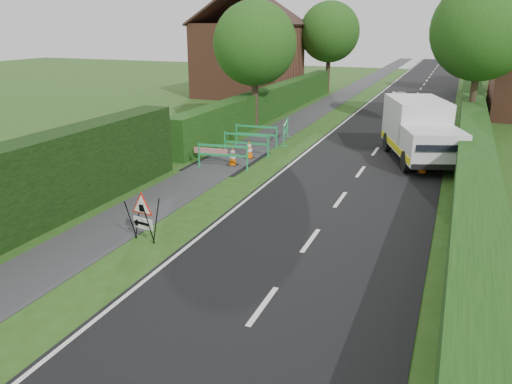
# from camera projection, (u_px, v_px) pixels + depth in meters

# --- Properties ---
(ground) EXTENTS (120.00, 120.00, 0.00)m
(ground) POSITION_uv_depth(u_px,v_px,m) (132.00, 306.00, 10.24)
(ground) COLOR #274714
(ground) RESTS_ON ground
(road_surface) EXTENTS (6.00, 90.00, 0.02)m
(road_surface) POSITION_uv_depth(u_px,v_px,m) (416.00, 95.00, 40.07)
(road_surface) COLOR black
(road_surface) RESTS_ON ground
(footpath) EXTENTS (2.00, 90.00, 0.02)m
(footpath) POSITION_uv_depth(u_px,v_px,m) (348.00, 92.00, 42.02)
(footpath) COLOR #2D2D30
(footpath) RESTS_ON ground
(hedge_west_far) EXTENTS (1.00, 24.00, 1.80)m
(hedge_west_far) POSITION_uv_depth(u_px,v_px,m) (273.00, 116.00, 31.32)
(hedge_west_far) COLOR #14380F
(hedge_west_far) RESTS_ON ground
(hedge_east) EXTENTS (1.20, 50.00, 1.50)m
(hedge_east) POSITION_uv_depth(u_px,v_px,m) (471.00, 155.00, 21.97)
(hedge_east) COLOR #14380F
(hedge_east) RESTS_ON ground
(house_west) EXTENTS (7.50, 7.40, 7.88)m
(house_west) POSITION_uv_depth(u_px,v_px,m) (249.00, 58.00, 39.19)
(house_west) COLOR brown
(house_west) RESTS_ON ground
(tree_nw) EXTENTS (4.40, 4.40, 6.70)m
(tree_nw) POSITION_uv_depth(u_px,v_px,m) (255.00, 44.00, 26.23)
(tree_nw) COLOR #2D2116
(tree_nw) RESTS_ON ground
(tree_ne) EXTENTS (5.20, 5.20, 7.79)m
(tree_ne) POSITION_uv_depth(u_px,v_px,m) (482.00, 30.00, 25.61)
(tree_ne) COLOR #2D2116
(tree_ne) RESTS_ON ground
(tree_fw) EXTENTS (4.80, 4.80, 7.24)m
(tree_fw) POSITION_uv_depth(u_px,v_px,m) (330.00, 32.00, 40.16)
(tree_fw) COLOR #2D2116
(tree_fw) RESTS_ON ground
(tree_fe) EXTENTS (4.20, 4.20, 6.33)m
(tree_fe) POSITION_uv_depth(u_px,v_px,m) (476.00, 40.00, 39.96)
(tree_fe) COLOR #2D2116
(tree_fe) RESTS_ON ground
(triangle_sign) EXTENTS (0.90, 0.90, 1.16)m
(triangle_sign) POSITION_uv_depth(u_px,v_px,m) (141.00, 213.00, 13.03)
(triangle_sign) COLOR black
(triangle_sign) RESTS_ON ground
(works_van) EXTENTS (3.79, 5.78, 2.47)m
(works_van) POSITION_uv_depth(u_px,v_px,m) (420.00, 129.00, 20.77)
(works_van) COLOR silver
(works_van) RESTS_ON ground
(traffic_cone_0) EXTENTS (0.38, 0.38, 0.79)m
(traffic_cone_0) POSITION_uv_depth(u_px,v_px,m) (423.00, 163.00, 19.19)
(traffic_cone_0) COLOR black
(traffic_cone_0) RESTS_ON ground
(traffic_cone_1) EXTENTS (0.38, 0.38, 0.79)m
(traffic_cone_1) POSITION_uv_depth(u_px,v_px,m) (425.00, 156.00, 20.25)
(traffic_cone_1) COLOR black
(traffic_cone_1) RESTS_ON ground
(traffic_cone_2) EXTENTS (0.38, 0.38, 0.79)m
(traffic_cone_2) POSITION_uv_depth(u_px,v_px,m) (444.00, 147.00, 21.70)
(traffic_cone_2) COLOR black
(traffic_cone_2) RESTS_ON ground
(traffic_cone_3) EXTENTS (0.38, 0.38, 0.79)m
(traffic_cone_3) POSITION_uv_depth(u_px,v_px,m) (233.00, 156.00, 20.23)
(traffic_cone_3) COLOR black
(traffic_cone_3) RESTS_ON ground
(traffic_cone_4) EXTENTS (0.38, 0.38, 0.79)m
(traffic_cone_4) POSITION_uv_depth(u_px,v_px,m) (249.00, 149.00, 21.29)
(traffic_cone_4) COLOR black
(traffic_cone_4) RESTS_ON ground
(ped_barrier_0) EXTENTS (2.09, 0.66, 1.00)m
(ped_barrier_0) POSITION_uv_depth(u_px,v_px,m) (223.00, 153.00, 19.74)
(ped_barrier_0) COLOR #1C9D50
(ped_barrier_0) RESTS_ON ground
(ped_barrier_1) EXTENTS (2.08, 0.50, 1.00)m
(ped_barrier_1) POSITION_uv_depth(u_px,v_px,m) (246.00, 141.00, 21.72)
(ped_barrier_1) COLOR #1C9D50
(ped_barrier_1) RESTS_ON ground
(ped_barrier_2) EXTENTS (2.08, 0.48, 1.00)m
(ped_barrier_2) POSITION_uv_depth(u_px,v_px,m) (256.00, 133.00, 23.42)
(ped_barrier_2) COLOR #1C9D50
(ped_barrier_2) RESTS_ON ground
(ped_barrier_3) EXTENTS (0.83, 2.08, 1.00)m
(ped_barrier_3) POSITION_uv_depth(u_px,v_px,m) (286.00, 129.00, 24.25)
(ped_barrier_3) COLOR #1C9D50
(ped_barrier_3) RESTS_ON ground
(redwhite_plank) EXTENTS (1.50, 0.18, 0.25)m
(redwhite_plank) POSITION_uv_depth(u_px,v_px,m) (211.00, 161.00, 20.96)
(redwhite_plank) COLOR red
(redwhite_plank) RESTS_ON ground
(hatchback_car) EXTENTS (2.45, 3.60, 1.14)m
(hatchback_car) POSITION_uv_depth(u_px,v_px,m) (401.00, 100.00, 33.79)
(hatchback_car) COLOR white
(hatchback_car) RESTS_ON ground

